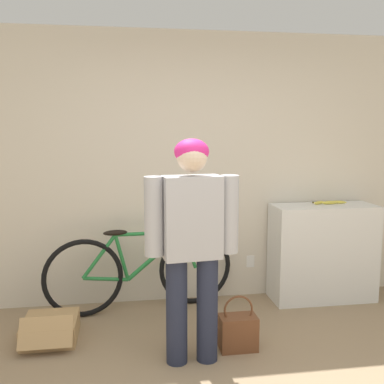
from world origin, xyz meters
name	(u,v)px	position (x,y,z in m)	size (l,w,h in m)	color
wall_back	(197,169)	(0.00, 2.29, 1.30)	(8.00, 0.07, 2.60)	beige
side_shelf	(323,252)	(1.22, 2.04, 0.48)	(1.01, 0.40, 0.95)	white
person	(192,236)	(-0.24, 1.04, 0.94)	(0.67, 0.25, 1.62)	#23283D
bicycle	(141,270)	(-0.56, 2.04, 0.38)	(1.76, 0.46, 0.79)	black
banana	(329,202)	(1.29, 2.08, 0.97)	(0.35, 0.09, 0.03)	#EAD64C
handbag	(238,331)	(0.14, 1.16, 0.14)	(0.29, 0.18, 0.43)	brown
cardboard_box	(51,329)	(-1.32, 1.55, 0.09)	(0.42, 0.53, 0.26)	tan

